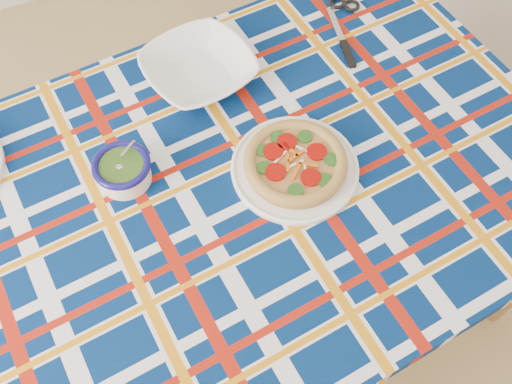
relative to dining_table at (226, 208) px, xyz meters
name	(u,v)px	position (x,y,z in m)	size (l,w,h in m)	color
dining_table	(226,208)	(0.00, 0.00, 0.00)	(1.74, 1.19, 0.77)	brown
tablecloth	(226,202)	(0.00, 0.00, 0.03)	(1.67, 1.06, 0.11)	#041E4F
main_focaccia_plate	(295,163)	(0.17, -0.01, 0.11)	(0.31, 0.31, 0.06)	#A9733C
pesto_bowl	(123,169)	(-0.20, 0.12, 0.12)	(0.13, 0.13, 0.08)	#223E11
serving_bowl	(199,70)	(0.07, 0.34, 0.11)	(0.27, 0.27, 0.07)	white
table_knife	(337,26)	(0.48, 0.37, 0.08)	(0.25, 0.02, 0.01)	silver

